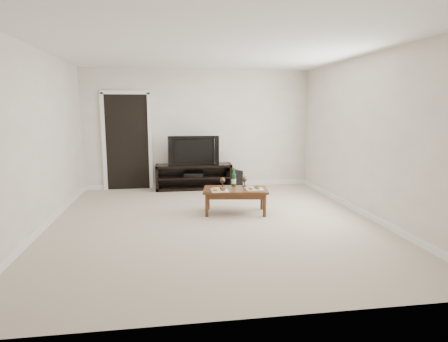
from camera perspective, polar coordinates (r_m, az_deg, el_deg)
floor at (r=5.88m, az=-1.59°, el=-7.79°), size 5.50×5.50×0.00m
back_wall at (r=8.39m, az=-3.93°, el=6.39°), size 5.00×0.04×2.60m
ceiling at (r=5.69m, az=-1.72°, el=18.32°), size 5.00×5.50×0.04m
doorway at (r=8.39m, az=-14.52°, el=4.23°), size 0.90×0.02×2.05m
media_console at (r=8.22m, az=-4.62°, el=-0.88°), size 1.65×0.45×0.55m
television at (r=8.14m, az=-4.67°, el=3.21°), size 1.09×0.18×0.63m
av_receiver at (r=8.20m, az=-4.65°, el=-0.55°), size 0.44×0.36×0.08m
subwoofer at (r=8.26m, az=1.61°, el=-1.32°), size 0.36×0.36×0.40m
coffee_table at (r=6.33m, az=1.74°, el=-4.57°), size 1.14×0.73×0.42m
plate_left at (r=6.10m, az=-0.69°, el=-2.76°), size 0.27×0.27×0.07m
plate_right at (r=6.22m, az=4.63°, el=-2.54°), size 0.27×0.27×0.07m
wine_bottle at (r=6.46m, az=1.50°, el=-0.79°), size 0.07×0.07×0.35m
goblet_left at (r=6.38m, az=-0.23°, el=-1.75°), size 0.09×0.09×0.17m
goblet_right at (r=6.48m, az=3.11°, el=-1.58°), size 0.09×0.09×0.17m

